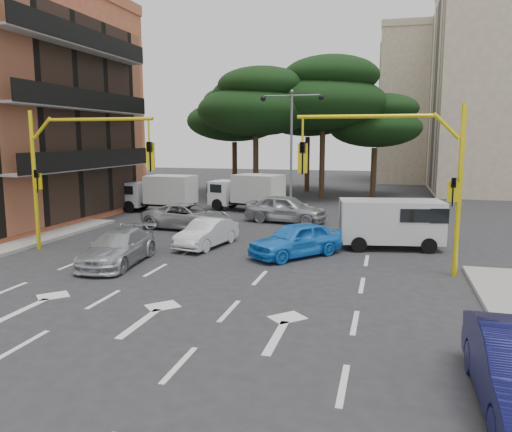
{
  "coord_description": "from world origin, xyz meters",
  "views": [
    {
      "loc": [
        6.2,
        -16.36,
        4.84
      ],
      "look_at": [
        0.89,
        3.64,
        1.6
      ],
      "focal_mm": 35.0,
      "sensor_mm": 36.0,
      "label": 1
    }
  ],
  "objects_px": {
    "box_truck_b": "(246,193)",
    "car_silver_cross_b": "(286,209)",
    "car_blue_compact": "(296,240)",
    "box_truck_a": "(159,194)",
    "signal_mast_right": "(406,166)",
    "van_white": "(390,224)",
    "signal_mast_left": "(69,161)",
    "car_silver_cross_a": "(188,216)",
    "car_silver_wagon": "(118,248)",
    "car_white_hatch": "(207,233)",
    "street_lamp_center": "(291,129)"
  },
  "relations": [
    {
      "from": "van_white",
      "to": "box_truck_a",
      "type": "bearing_deg",
      "value": -126.83
    },
    {
      "from": "van_white",
      "to": "box_truck_a",
      "type": "height_order",
      "value": "box_truck_a"
    },
    {
      "from": "street_lamp_center",
      "to": "car_blue_compact",
      "type": "bearing_deg",
      "value": -78.11
    },
    {
      "from": "car_blue_compact",
      "to": "box_truck_b",
      "type": "relative_size",
      "value": 0.82
    },
    {
      "from": "signal_mast_left",
      "to": "box_truck_b",
      "type": "xyz_separation_m",
      "value": [
        3.88,
        13.51,
        -2.65
      ]
    },
    {
      "from": "car_white_hatch",
      "to": "car_silver_cross_b",
      "type": "height_order",
      "value": "car_silver_cross_b"
    },
    {
      "from": "box_truck_a",
      "to": "car_blue_compact",
      "type": "bearing_deg",
      "value": -130.4
    },
    {
      "from": "signal_mast_left",
      "to": "car_blue_compact",
      "type": "xyz_separation_m",
      "value": [
        9.44,
        1.51,
        -3.18
      ]
    },
    {
      "from": "signal_mast_left",
      "to": "street_lamp_center",
      "type": "xyz_separation_m",
      "value": [
        6.8,
        14.01,
        1.54
      ]
    },
    {
      "from": "signal_mast_right",
      "to": "signal_mast_left",
      "type": "distance_m",
      "value": 13.61
    },
    {
      "from": "car_blue_compact",
      "to": "car_silver_cross_a",
      "type": "bearing_deg",
      "value": -175.17
    },
    {
      "from": "signal_mast_right",
      "to": "car_silver_cross_b",
      "type": "xyz_separation_m",
      "value": [
        -6.25,
        9.66,
        -3.08
      ]
    },
    {
      "from": "street_lamp_center",
      "to": "car_silver_cross_b",
      "type": "height_order",
      "value": "street_lamp_center"
    },
    {
      "from": "box_truck_a",
      "to": "car_silver_wagon",
      "type": "bearing_deg",
      "value": -158.68
    },
    {
      "from": "street_lamp_center",
      "to": "car_white_hatch",
      "type": "xyz_separation_m",
      "value": [
        -1.57,
        -11.69,
        -4.81
      ]
    },
    {
      "from": "signal_mast_right",
      "to": "box_truck_b",
      "type": "bearing_deg",
      "value": 125.76
    },
    {
      "from": "car_silver_cross_b",
      "to": "box_truck_a",
      "type": "height_order",
      "value": "box_truck_a"
    },
    {
      "from": "car_blue_compact",
      "to": "car_silver_cross_a",
      "type": "xyz_separation_m",
      "value": [
        -6.72,
        4.71,
        -0.02
      ]
    },
    {
      "from": "car_blue_compact",
      "to": "car_silver_cross_a",
      "type": "distance_m",
      "value": 8.21
    },
    {
      "from": "van_white",
      "to": "car_silver_cross_a",
      "type": "bearing_deg",
      "value": -111.42
    },
    {
      "from": "car_white_hatch",
      "to": "box_truck_b",
      "type": "bearing_deg",
      "value": 107.31
    },
    {
      "from": "box_truck_b",
      "to": "car_silver_cross_b",
      "type": "bearing_deg",
      "value": -123.44
    },
    {
      "from": "box_truck_a",
      "to": "box_truck_b",
      "type": "bearing_deg",
      "value": -68.43
    },
    {
      "from": "car_silver_wagon",
      "to": "box_truck_b",
      "type": "bearing_deg",
      "value": 81.16
    },
    {
      "from": "signal_mast_left",
      "to": "van_white",
      "type": "relative_size",
      "value": 1.37
    },
    {
      "from": "signal_mast_left",
      "to": "car_silver_cross_a",
      "type": "bearing_deg",
      "value": 66.38
    },
    {
      "from": "signal_mast_right",
      "to": "car_blue_compact",
      "type": "distance_m",
      "value": 5.46
    },
    {
      "from": "signal_mast_right",
      "to": "car_silver_wagon",
      "type": "bearing_deg",
      "value": -171.99
    },
    {
      "from": "signal_mast_left",
      "to": "box_truck_a",
      "type": "relative_size",
      "value": 1.21
    },
    {
      "from": "street_lamp_center",
      "to": "box_truck_b",
      "type": "relative_size",
      "value": 1.55
    },
    {
      "from": "box_truck_b",
      "to": "car_silver_cross_a",
      "type": "bearing_deg",
      "value": -174.56
    },
    {
      "from": "car_white_hatch",
      "to": "car_silver_wagon",
      "type": "relative_size",
      "value": 0.85
    },
    {
      "from": "street_lamp_center",
      "to": "box_truck_b",
      "type": "height_order",
      "value": "street_lamp_center"
    },
    {
      "from": "box_truck_b",
      "to": "street_lamp_center",
      "type": "bearing_deg",
      "value": -65.81
    },
    {
      "from": "box_truck_a",
      "to": "signal_mast_right",
      "type": "bearing_deg",
      "value": -125.29
    },
    {
      "from": "signal_mast_left",
      "to": "box_truck_a",
      "type": "distance_m",
      "value": 11.97
    },
    {
      "from": "box_truck_a",
      "to": "box_truck_b",
      "type": "xyz_separation_m",
      "value": [
        5.46,
        1.94,
        0.02
      ]
    },
    {
      "from": "van_white",
      "to": "box_truck_a",
      "type": "xyz_separation_m",
      "value": [
        -14.76,
        7.44,
        0.12
      ]
    },
    {
      "from": "car_blue_compact",
      "to": "car_silver_cross_b",
      "type": "bearing_deg",
      "value": 144.21
    },
    {
      "from": "signal_mast_left",
      "to": "van_white",
      "type": "bearing_deg",
      "value": 17.38
    },
    {
      "from": "car_silver_cross_a",
      "to": "box_truck_a",
      "type": "xyz_separation_m",
      "value": [
        -4.3,
        5.34,
        0.54
      ]
    },
    {
      "from": "signal_mast_left",
      "to": "car_silver_cross_a",
      "type": "height_order",
      "value": "signal_mast_left"
    },
    {
      "from": "car_white_hatch",
      "to": "van_white",
      "type": "height_order",
      "value": "van_white"
    },
    {
      "from": "signal_mast_left",
      "to": "box_truck_a",
      "type": "bearing_deg",
      "value": 97.8
    },
    {
      "from": "street_lamp_center",
      "to": "van_white",
      "type": "xyz_separation_m",
      "value": [
        6.38,
        -9.88,
        -4.33
      ]
    },
    {
      "from": "box_truck_b",
      "to": "car_blue_compact",
      "type": "bearing_deg",
      "value": -140.67
    },
    {
      "from": "car_silver_cross_b",
      "to": "box_truck_b",
      "type": "distance_m",
      "value": 5.21
    },
    {
      "from": "car_blue_compact",
      "to": "van_white",
      "type": "xyz_separation_m",
      "value": [
        3.74,
        2.62,
        0.39
      ]
    },
    {
      "from": "car_silver_cross_a",
      "to": "car_silver_wagon",
      "type": "bearing_deg",
      "value": -170.39
    },
    {
      "from": "signal_mast_right",
      "to": "car_white_hatch",
      "type": "distance_m",
      "value": 9.28
    }
  ]
}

